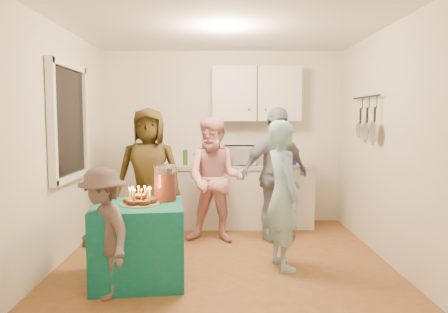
{
  "coord_description": "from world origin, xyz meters",
  "views": [
    {
      "loc": [
        -0.06,
        -4.67,
        1.59
      ],
      "look_at": [
        0.0,
        0.35,
        1.15
      ],
      "focal_mm": 35.0,
      "sensor_mm": 36.0,
      "label": 1
    }
  ],
  "objects_px": {
    "punch_jar": "(165,184)",
    "counter": "(236,197)",
    "woman_back_right": "(275,174)",
    "man_birthday": "(283,195)",
    "child_near_left": "(103,233)",
    "woman_back_center": "(215,180)",
    "woman_back_left": "(149,174)",
    "party_table": "(139,242)",
    "microwave": "(241,155)"
  },
  "relations": [
    {
      "from": "punch_jar",
      "to": "counter",
      "type": "bearing_deg",
      "value": 68.3
    },
    {
      "from": "woman_back_right",
      "to": "man_birthday",
      "type": "bearing_deg",
      "value": -122.93
    },
    {
      "from": "punch_jar",
      "to": "child_near_left",
      "type": "bearing_deg",
      "value": -130.21
    },
    {
      "from": "woman_back_center",
      "to": "woman_back_right",
      "type": "bearing_deg",
      "value": 17.66
    },
    {
      "from": "woman_back_left",
      "to": "child_near_left",
      "type": "relative_size",
      "value": 1.48
    },
    {
      "from": "counter",
      "to": "woman_back_center",
      "type": "xyz_separation_m",
      "value": [
        -0.3,
        -0.84,
        0.38
      ]
    },
    {
      "from": "party_table",
      "to": "woman_back_right",
      "type": "bearing_deg",
      "value": 43.78
    },
    {
      "from": "microwave",
      "to": "man_birthday",
      "type": "relative_size",
      "value": 0.32
    },
    {
      "from": "woman_back_center",
      "to": "woman_back_right",
      "type": "relative_size",
      "value": 0.93
    },
    {
      "from": "man_birthday",
      "to": "woman_back_center",
      "type": "xyz_separation_m",
      "value": [
        -0.72,
        0.99,
        0.02
      ]
    },
    {
      "from": "woman_back_left",
      "to": "woman_back_right",
      "type": "height_order",
      "value": "woman_back_right"
    },
    {
      "from": "microwave",
      "to": "woman_back_right",
      "type": "height_order",
      "value": "woman_back_right"
    },
    {
      "from": "child_near_left",
      "to": "counter",
      "type": "bearing_deg",
      "value": 114.11
    },
    {
      "from": "counter",
      "to": "woman_back_right",
      "type": "distance_m",
      "value": 0.98
    },
    {
      "from": "party_table",
      "to": "man_birthday",
      "type": "distance_m",
      "value": 1.56
    },
    {
      "from": "party_table",
      "to": "woman_back_left",
      "type": "relative_size",
      "value": 0.49
    },
    {
      "from": "counter",
      "to": "woman_back_left",
      "type": "bearing_deg",
      "value": -150.59
    },
    {
      "from": "punch_jar",
      "to": "woman_back_center",
      "type": "xyz_separation_m",
      "value": [
        0.5,
        1.18,
        -0.12
      ]
    },
    {
      "from": "party_table",
      "to": "woman_back_center",
      "type": "relative_size",
      "value": 0.53
    },
    {
      "from": "party_table",
      "to": "woman_back_right",
      "type": "distance_m",
      "value": 2.16
    },
    {
      "from": "party_table",
      "to": "child_near_left",
      "type": "relative_size",
      "value": 0.73
    },
    {
      "from": "microwave",
      "to": "child_near_left",
      "type": "xyz_separation_m",
      "value": [
        -1.35,
        -2.58,
        -0.47
      ]
    },
    {
      "from": "man_birthday",
      "to": "woman_back_left",
      "type": "height_order",
      "value": "woman_back_left"
    },
    {
      "from": "counter",
      "to": "woman_back_right",
      "type": "xyz_separation_m",
      "value": [
        0.48,
        -0.73,
        0.44
      ]
    },
    {
      "from": "counter",
      "to": "party_table",
      "type": "height_order",
      "value": "counter"
    },
    {
      "from": "punch_jar",
      "to": "woman_back_left",
      "type": "distance_m",
      "value": 1.4
    },
    {
      "from": "counter",
      "to": "man_birthday",
      "type": "relative_size",
      "value": 1.4
    },
    {
      "from": "woman_back_center",
      "to": "child_near_left",
      "type": "xyz_separation_m",
      "value": [
        -0.98,
        -1.75,
        -0.22
      ]
    },
    {
      "from": "counter",
      "to": "man_birthday",
      "type": "xyz_separation_m",
      "value": [
        0.42,
        -1.83,
        0.36
      ]
    },
    {
      "from": "child_near_left",
      "to": "party_table",
      "type": "bearing_deg",
      "value": 109.43
    },
    {
      "from": "counter",
      "to": "party_table",
      "type": "relative_size",
      "value": 2.59
    },
    {
      "from": "party_table",
      "to": "woman_back_left",
      "type": "height_order",
      "value": "woman_back_left"
    },
    {
      "from": "man_birthday",
      "to": "woman_back_left",
      "type": "xyz_separation_m",
      "value": [
        -1.6,
        1.17,
        0.08
      ]
    },
    {
      "from": "man_birthday",
      "to": "woman_back_center",
      "type": "distance_m",
      "value": 1.23
    },
    {
      "from": "party_table",
      "to": "child_near_left",
      "type": "height_order",
      "value": "child_near_left"
    },
    {
      "from": "woman_back_right",
      "to": "microwave",
      "type": "bearing_deg",
      "value": 89.52
    },
    {
      "from": "counter",
      "to": "man_birthday",
      "type": "distance_m",
      "value": 1.91
    },
    {
      "from": "counter",
      "to": "punch_jar",
      "type": "distance_m",
      "value": 2.22
    },
    {
      "from": "counter",
      "to": "woman_back_left",
      "type": "distance_m",
      "value": 1.42
    },
    {
      "from": "counter",
      "to": "child_near_left",
      "type": "height_order",
      "value": "child_near_left"
    },
    {
      "from": "man_birthday",
      "to": "woman_back_right",
      "type": "bearing_deg",
      "value": -16.97
    },
    {
      "from": "man_birthday",
      "to": "child_near_left",
      "type": "relative_size",
      "value": 1.35
    },
    {
      "from": "woman_back_right",
      "to": "child_near_left",
      "type": "xyz_separation_m",
      "value": [
        -1.76,
        -1.85,
        -0.28
      ]
    },
    {
      "from": "punch_jar",
      "to": "man_birthday",
      "type": "height_order",
      "value": "man_birthday"
    },
    {
      "from": "counter",
      "to": "party_table",
      "type": "bearing_deg",
      "value": -115.53
    },
    {
      "from": "microwave",
      "to": "woman_back_center",
      "type": "bearing_deg",
      "value": -108.89
    },
    {
      "from": "counter",
      "to": "woman_back_center",
      "type": "bearing_deg",
      "value": -110.0
    },
    {
      "from": "counter",
      "to": "punch_jar",
      "type": "height_order",
      "value": "punch_jar"
    },
    {
      "from": "party_table",
      "to": "woman_back_right",
      "type": "height_order",
      "value": "woman_back_right"
    },
    {
      "from": "microwave",
      "to": "punch_jar",
      "type": "relative_size",
      "value": 1.49
    }
  ]
}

